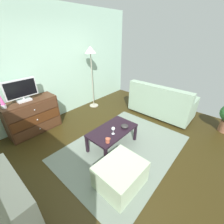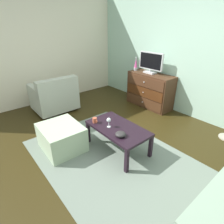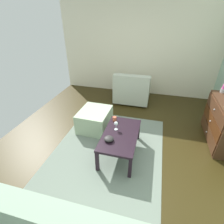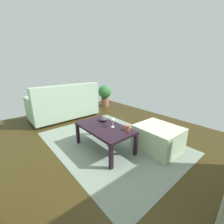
% 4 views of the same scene
% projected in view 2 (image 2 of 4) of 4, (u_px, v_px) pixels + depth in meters
% --- Properties ---
extents(ground_plane, '(5.91, 4.70, 0.05)m').
position_uv_depth(ground_plane, '(112.00, 147.00, 3.12)').
color(ground_plane, '#2F260E').
extents(wall_accent_rear, '(5.91, 0.12, 2.78)m').
position_uv_depth(wall_accent_rear, '(191.00, 50.00, 3.71)').
color(wall_accent_rear, '#A0C4AE').
rests_on(wall_accent_rear, ground_plane).
extents(wall_plain_left, '(0.12, 4.70, 2.78)m').
position_uv_depth(wall_plain_left, '(40.00, 46.00, 4.36)').
color(wall_plain_left, beige).
rests_on(wall_plain_left, ground_plane).
extents(area_rug, '(2.60, 1.90, 0.01)m').
position_uv_depth(area_rug, '(111.00, 157.00, 2.85)').
color(area_rug, slate).
rests_on(area_rug, ground_plane).
extents(dresser, '(1.14, 0.49, 0.81)m').
position_uv_depth(dresser, '(150.00, 90.00, 4.46)').
color(dresser, '#452919').
rests_on(dresser, ground_plane).
extents(tv, '(0.65, 0.18, 0.48)m').
position_uv_depth(tv, '(151.00, 62.00, 4.22)').
color(tv, silver).
rests_on(tv, dresser).
extents(lava_lamp, '(0.09, 0.09, 0.33)m').
position_uv_depth(lava_lamp, '(136.00, 65.00, 4.51)').
color(lava_lamp, '#B7B7BC').
rests_on(lava_lamp, dresser).
extents(coffee_table, '(1.01, 0.57, 0.42)m').
position_uv_depth(coffee_table, '(118.00, 130.00, 2.88)').
color(coffee_table, black).
rests_on(coffee_table, ground_plane).
extents(wine_glass, '(0.07, 0.07, 0.16)m').
position_uv_depth(wine_glass, '(109.00, 120.00, 2.82)').
color(wine_glass, silver).
rests_on(wine_glass, coffee_table).
extents(mug, '(0.11, 0.08, 0.08)m').
position_uv_depth(mug, '(95.00, 120.00, 2.97)').
color(mug, '#B0533A').
rests_on(mug, coffee_table).
extents(bowl_decorative, '(0.15, 0.15, 0.07)m').
position_uv_depth(bowl_decorative, '(121.00, 134.00, 2.61)').
color(bowl_decorative, '#2A2828').
rests_on(bowl_decorative, coffee_table).
extents(armchair, '(0.80, 0.92, 0.83)m').
position_uv_depth(armchair, '(55.00, 97.00, 4.23)').
color(armchair, '#332319').
rests_on(armchair, ground_plane).
extents(ottoman, '(0.72, 0.62, 0.42)m').
position_uv_depth(ottoman, '(62.00, 137.00, 2.97)').
color(ottoman, '#A4B997').
rests_on(ottoman, ground_plane).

